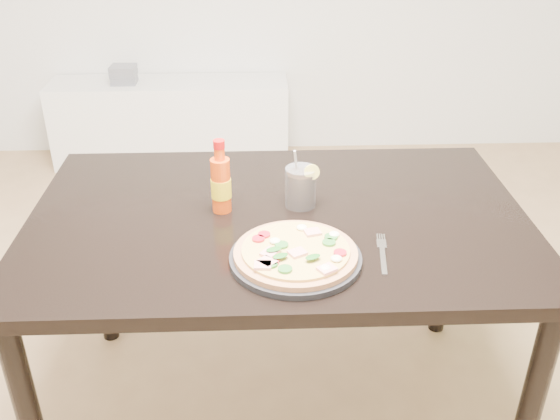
{
  "coord_description": "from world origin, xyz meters",
  "views": [
    {
      "loc": [
        -0.28,
        -1.53,
        1.61
      ],
      "look_at": [
        -0.23,
        -0.12,
        0.83
      ],
      "focal_mm": 40.0,
      "sensor_mm": 36.0,
      "label": 1
    }
  ],
  "objects_px": {
    "dining_table": "(278,239)",
    "plate": "(295,258)",
    "cola_cup": "(301,188)",
    "media_console": "(172,122)",
    "pizza": "(296,252)",
    "fork": "(382,252)",
    "hot_sauce_bottle": "(221,184)"
  },
  "relations": [
    {
      "from": "plate",
      "to": "cola_cup",
      "type": "xyz_separation_m",
      "value": [
        0.03,
        0.29,
        0.05
      ]
    },
    {
      "from": "fork",
      "to": "plate",
      "type": "bearing_deg",
      "value": -165.7
    },
    {
      "from": "dining_table",
      "to": "media_console",
      "type": "relative_size",
      "value": 1.0
    },
    {
      "from": "pizza",
      "to": "media_console",
      "type": "xyz_separation_m",
      "value": [
        -0.61,
        2.31,
        -0.53
      ]
    },
    {
      "from": "plate",
      "to": "cola_cup",
      "type": "bearing_deg",
      "value": 83.75
    },
    {
      "from": "dining_table",
      "to": "cola_cup",
      "type": "height_order",
      "value": "cola_cup"
    },
    {
      "from": "media_console",
      "to": "pizza",
      "type": "bearing_deg",
      "value": -75.22
    },
    {
      "from": "hot_sauce_bottle",
      "to": "cola_cup",
      "type": "bearing_deg",
      "value": 6.06
    },
    {
      "from": "plate",
      "to": "cola_cup",
      "type": "height_order",
      "value": "cola_cup"
    },
    {
      "from": "plate",
      "to": "pizza",
      "type": "relative_size",
      "value": 1.07
    },
    {
      "from": "plate",
      "to": "hot_sauce_bottle",
      "type": "bearing_deg",
      "value": 125.54
    },
    {
      "from": "plate",
      "to": "media_console",
      "type": "xyz_separation_m",
      "value": [
        -0.61,
        2.31,
        -0.51
      ]
    },
    {
      "from": "pizza",
      "to": "hot_sauce_bottle",
      "type": "bearing_deg",
      "value": 125.46
    },
    {
      "from": "cola_cup",
      "to": "hot_sauce_bottle",
      "type": "bearing_deg",
      "value": -173.94
    },
    {
      "from": "dining_table",
      "to": "pizza",
      "type": "distance_m",
      "value": 0.27
    },
    {
      "from": "hot_sauce_bottle",
      "to": "media_console",
      "type": "xyz_separation_m",
      "value": [
        -0.42,
        2.04,
        -0.58
      ]
    },
    {
      "from": "fork",
      "to": "media_console",
      "type": "height_order",
      "value": "fork"
    },
    {
      "from": "pizza",
      "to": "fork",
      "type": "relative_size",
      "value": 1.62
    },
    {
      "from": "plate",
      "to": "hot_sauce_bottle",
      "type": "xyz_separation_m",
      "value": [
        -0.19,
        0.27,
        0.08
      ]
    },
    {
      "from": "plate",
      "to": "pizza",
      "type": "distance_m",
      "value": 0.02
    },
    {
      "from": "pizza",
      "to": "media_console",
      "type": "relative_size",
      "value": 0.22
    },
    {
      "from": "media_console",
      "to": "cola_cup",
      "type": "bearing_deg",
      "value": -72.34
    },
    {
      "from": "pizza",
      "to": "cola_cup",
      "type": "distance_m",
      "value": 0.3
    },
    {
      "from": "cola_cup",
      "to": "fork",
      "type": "bearing_deg",
      "value": -54.52
    },
    {
      "from": "cola_cup",
      "to": "media_console",
      "type": "distance_m",
      "value": 2.18
    },
    {
      "from": "dining_table",
      "to": "media_console",
      "type": "distance_m",
      "value": 2.18
    },
    {
      "from": "dining_table",
      "to": "plate",
      "type": "height_order",
      "value": "plate"
    },
    {
      "from": "fork",
      "to": "cola_cup",
      "type": "bearing_deg",
      "value": 132.77
    },
    {
      "from": "hot_sauce_bottle",
      "to": "dining_table",
      "type": "bearing_deg",
      "value": -10.73
    },
    {
      "from": "pizza",
      "to": "cola_cup",
      "type": "relative_size",
      "value": 1.72
    },
    {
      "from": "pizza",
      "to": "cola_cup",
      "type": "xyz_separation_m",
      "value": [
        0.03,
        0.3,
        0.03
      ]
    },
    {
      "from": "pizza",
      "to": "fork",
      "type": "distance_m",
      "value": 0.22
    }
  ]
}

